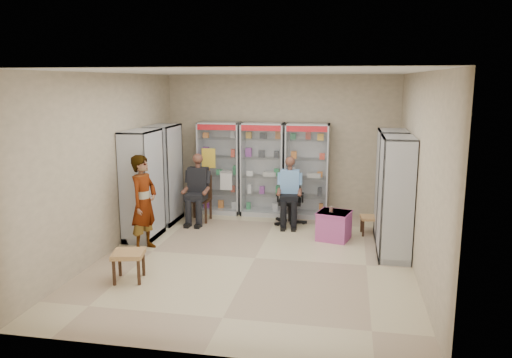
% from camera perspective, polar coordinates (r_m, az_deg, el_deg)
% --- Properties ---
extents(floor, '(6.00, 6.00, 0.00)m').
position_cam_1_polar(floor, '(8.32, -0.10, -9.03)').
color(floor, '#C4B288').
rests_on(floor, ground).
extents(room_shell, '(5.02, 6.02, 3.01)m').
position_cam_1_polar(room_shell, '(7.86, -0.10, 4.58)').
color(room_shell, '#C0AD8E').
rests_on(room_shell, ground).
extents(cabinet_back_left, '(0.90, 0.50, 2.00)m').
position_cam_1_polar(cabinet_back_left, '(10.92, -4.15, 1.27)').
color(cabinet_back_left, '#A4A7AB').
rests_on(cabinet_back_left, floor).
extents(cabinet_back_mid, '(0.90, 0.50, 2.00)m').
position_cam_1_polar(cabinet_back_mid, '(10.72, 0.77, 1.11)').
color(cabinet_back_mid, silver).
rests_on(cabinet_back_mid, floor).
extents(cabinet_back_right, '(0.90, 0.50, 2.00)m').
position_cam_1_polar(cabinet_back_right, '(10.60, 5.84, 0.94)').
color(cabinet_back_right, '#B7BBBF').
rests_on(cabinet_back_right, floor).
extents(cabinet_right_far, '(0.90, 0.50, 2.00)m').
position_cam_1_polar(cabinet_right_far, '(9.49, 15.11, -0.59)').
color(cabinet_right_far, '#A4A8AB').
rests_on(cabinet_right_far, floor).
extents(cabinet_right_near, '(0.90, 0.50, 2.00)m').
position_cam_1_polar(cabinet_right_near, '(8.42, 15.66, -2.09)').
color(cabinet_right_near, '#ACAFB4').
rests_on(cabinet_right_near, floor).
extents(cabinet_left_far, '(0.90, 0.50, 2.00)m').
position_cam_1_polar(cabinet_left_far, '(10.33, -10.46, 0.55)').
color(cabinet_left_far, '#9FA1A6').
rests_on(cabinet_left_far, floor).
extents(cabinet_left_near, '(0.90, 0.50, 2.00)m').
position_cam_1_polar(cabinet_left_near, '(9.33, -12.86, -0.68)').
color(cabinet_left_near, '#B1B3B8').
rests_on(cabinet_left_near, floor).
extents(wooden_chair, '(0.42, 0.42, 0.94)m').
position_cam_1_polar(wooden_chair, '(10.40, -6.46, -2.25)').
color(wooden_chair, black).
rests_on(wooden_chair, floor).
extents(seated_customer, '(0.44, 0.60, 1.34)m').
position_cam_1_polar(seated_customer, '(10.31, -6.56, -1.23)').
color(seated_customer, black).
rests_on(seated_customer, floor).
extents(office_chair, '(0.60, 0.60, 1.03)m').
position_cam_1_polar(office_chair, '(10.13, 3.90, -2.32)').
color(office_chair, black).
rests_on(office_chair, floor).
extents(seated_shopkeeper, '(0.47, 0.63, 1.31)m').
position_cam_1_polar(seated_shopkeeper, '(10.05, 3.87, -1.61)').
color(seated_shopkeeper, '#78ADED').
rests_on(seated_shopkeeper, floor).
extents(pink_trunk, '(0.66, 0.64, 0.52)m').
position_cam_1_polar(pink_trunk, '(9.29, 8.89, -5.29)').
color(pink_trunk, '#BE4C96').
rests_on(pink_trunk, floor).
extents(tea_glass, '(0.07, 0.07, 0.10)m').
position_cam_1_polar(tea_glass, '(9.19, 8.58, -3.43)').
color(tea_glass, '#4F1F06').
rests_on(tea_glass, pink_trunk).
extents(woven_stool_a, '(0.39, 0.39, 0.35)m').
position_cam_1_polar(woven_stool_a, '(9.74, 12.88, -5.18)').
color(woven_stool_a, '#A38844').
rests_on(woven_stool_a, floor).
extents(woven_stool_b, '(0.52, 0.52, 0.44)m').
position_cam_1_polar(woven_stool_b, '(7.60, -14.31, -9.61)').
color(woven_stool_b, '#9E7042').
rests_on(woven_stool_b, floor).
extents(standing_man, '(0.50, 0.66, 1.65)m').
position_cam_1_polar(standing_man, '(8.71, -12.70, -2.68)').
color(standing_man, '#959597').
rests_on(standing_man, floor).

